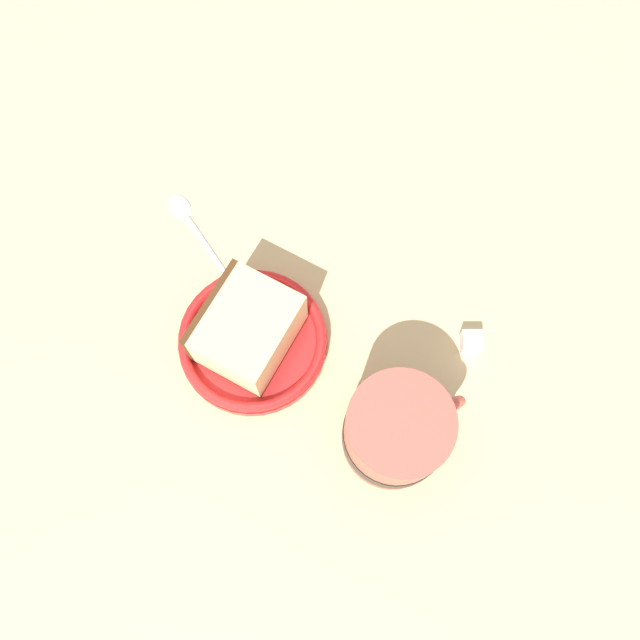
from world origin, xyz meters
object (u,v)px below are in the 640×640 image
at_px(tea_mug, 397,432).
at_px(teaspoon, 192,223).
at_px(cake_slice, 247,329).
at_px(sugar_cube, 471,342).
at_px(small_plate, 253,341).

xyz_separation_m(tea_mug, teaspoon, (0.00, 0.29, -0.04)).
xyz_separation_m(cake_slice, sugar_cube, (0.15, -0.14, -0.03)).
bearing_deg(small_plate, tea_mug, -77.51).
xyz_separation_m(teaspoon, sugar_cube, (0.12, -0.27, 0.01)).
bearing_deg(cake_slice, tea_mug, -77.40).
bearing_deg(cake_slice, sugar_cube, -42.56).
height_order(small_plate, cake_slice, cake_slice).
height_order(cake_slice, sugar_cube, cake_slice).
relative_size(small_plate, tea_mug, 1.25).
bearing_deg(tea_mug, teaspoon, 89.76).
relative_size(tea_mug, teaspoon, 0.82).
distance_m(cake_slice, tea_mug, 0.16).
xyz_separation_m(small_plate, tea_mug, (0.03, -0.15, 0.03)).
bearing_deg(sugar_cube, cake_slice, 137.44).
relative_size(cake_slice, tea_mug, 0.96).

